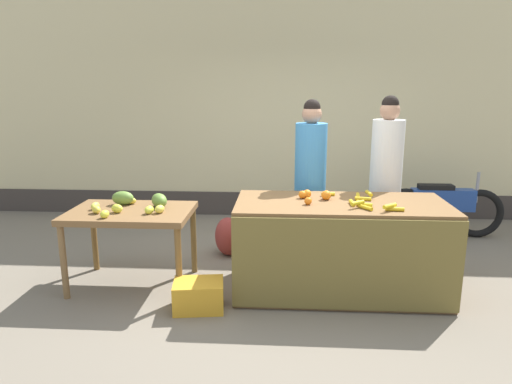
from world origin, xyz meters
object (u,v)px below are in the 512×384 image
object	(u,v)px
vendor_woman_blue_shirt	(310,183)
parked_motorcycle	(442,207)
vendor_woman_white_shirt	(385,182)
produce_sack	(228,236)
produce_crate	(199,295)

from	to	relation	value
vendor_woman_blue_shirt	parked_motorcycle	distance (m)	2.13
vendor_woman_white_shirt	produce_sack	xyz separation A→B (m)	(-1.75, 0.15, -0.71)
parked_motorcycle	produce_crate	world-z (taller)	parked_motorcycle
parked_motorcycle	vendor_woman_white_shirt	bearing A→B (deg)	-134.38
produce_crate	parked_motorcycle	bearing A→B (deg)	38.04
vendor_woman_blue_shirt	produce_sack	world-z (taller)	vendor_woman_blue_shirt
vendor_woman_white_shirt	vendor_woman_blue_shirt	bearing A→B (deg)	-177.79
produce_crate	produce_sack	distance (m)	1.37
vendor_woman_blue_shirt	vendor_woman_white_shirt	bearing A→B (deg)	2.21
parked_motorcycle	produce_sack	world-z (taller)	parked_motorcycle
vendor_woman_blue_shirt	produce_sack	bearing A→B (deg)	169.11
produce_crate	vendor_woman_blue_shirt	bearing A→B (deg)	48.84
vendor_woman_white_shirt	parked_motorcycle	distance (m)	1.49
vendor_woman_blue_shirt	vendor_woman_white_shirt	distance (m)	0.82
vendor_woman_white_shirt	parked_motorcycle	bearing A→B (deg)	45.62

